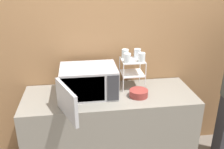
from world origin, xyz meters
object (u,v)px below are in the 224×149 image
Objects in this scene: microwave at (88,82)px; glass_back_left at (125,54)px; glass_front_right at (142,57)px; dish_rack at (132,67)px; glass_front_left at (127,58)px; glass_back_right at (137,53)px; bowl at (139,93)px.

glass_back_left is at bearing 27.16° from microwave.
dish_rack is at bearing 137.15° from glass_front_right.
glass_front_right is at bearing 6.98° from microwave.
microwave is at bearing -170.67° from glass_front_left.
microwave is 0.51m from dish_rack.
glass_back_right is 0.14m from glass_front_right.
bowl is (-0.06, -0.17, -0.32)m from glass_front_right.
glass_back_right and glass_back_left have the same top height.
bowl is (0.02, -0.24, -0.19)m from dish_rack.
glass_front_left is 0.20m from glass_back_right.
bowl is (0.50, -0.10, -0.11)m from microwave.
glass_front_left is (0.41, 0.07, 0.21)m from microwave.
dish_rack is (0.49, 0.14, 0.08)m from microwave.
glass_back_right reaches higher than microwave.
glass_back_left is at bearing 88.04° from glass_front_left.
glass_back_left is (0.42, 0.21, 0.21)m from microwave.
glass_back_left is 0.50× the size of bowl.
bowl is at bearing -74.82° from glass_back_left.
glass_front_right reaches higher than microwave.
glass_front_right is 0.50× the size of bowl.
glass_front_right is (0.08, -0.07, 0.13)m from dish_rack.
glass_front_right is (0.15, 0.00, 0.00)m from glass_front_left.
glass_back_right is 0.50× the size of bowl.
glass_back_left is (-0.07, 0.07, 0.13)m from dish_rack.
dish_rack is 0.31m from bowl.
glass_back_left is (-0.13, 0.00, 0.00)m from glass_back_right.
microwave is 4.38× the size of bowl.
microwave is at bearing 168.59° from bowl.
glass_back_left is (0.01, 0.15, 0.00)m from glass_front_left.
glass_back_left reaches higher than bowl.
dish_rack is 3.29× the size of glass_back_left.
microwave is 0.52m from glass_back_left.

